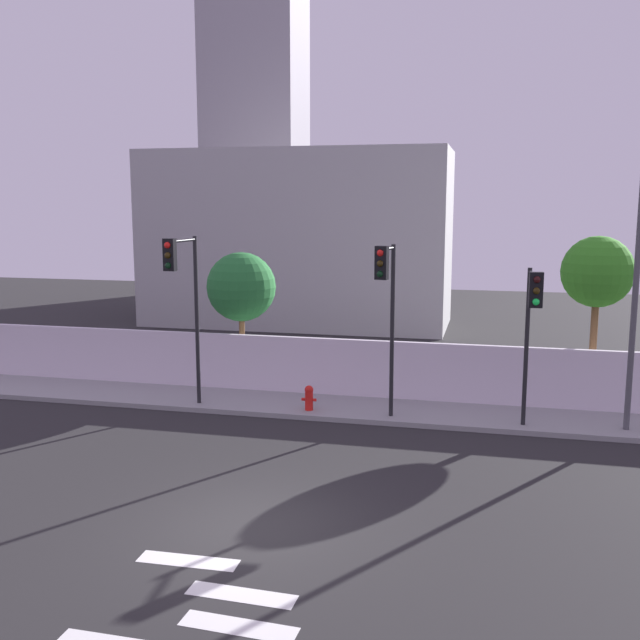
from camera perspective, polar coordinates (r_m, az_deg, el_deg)
The scene contains 12 objects.
ground_plane at distance 14.80m, azimuth -5.31°, elevation -15.73°, with size 80.00×80.00×0.00m, color #252425.
sidewalk at distance 22.22m, azimuth 1.50°, elevation -6.87°, with size 36.00×2.40×0.15m, color gray.
perimeter_wall at distance 23.20m, azimuth 2.17°, elevation -3.70°, with size 36.00×0.18×1.80m, color silver.
crosswalk_marking at distance 11.74m, azimuth -10.63°, elevation -23.02°, with size 3.36×4.72×0.01m.
traffic_light_left at distance 21.46m, azimuth -10.60°, elevation 2.67°, with size 0.37×1.72×5.07m.
traffic_light_center at distance 20.14m, azimuth 5.20°, elevation 1.97°, with size 0.44×1.12×4.91m.
traffic_light_right at distance 19.80m, azimuth 16.13°, elevation 0.43°, with size 0.36×1.49×4.33m.
fire_hydrant at distance 21.67m, azimuth -0.86°, elevation -6.00°, with size 0.44×0.26×0.74m.
roadside_tree_leftmost at distance 25.03m, azimuth -6.15°, elevation 2.55°, with size 2.35×2.35×4.54m.
roadside_tree_midleft at distance 23.72m, azimuth 20.76°, elevation 3.44°, with size 2.17×2.17×5.21m.
low_building_distant at distance 37.53m, azimuth -1.75°, elevation 6.37°, with size 15.22×6.00×8.73m, color #A8A8A8.
tower_on_skyline at distance 51.80m, azimuth -5.12°, elevation 20.86°, with size 6.26×5.00×33.42m, color gray.
Camera 1 is at (4.37, -12.69, 6.24)m, focal length 41.16 mm.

